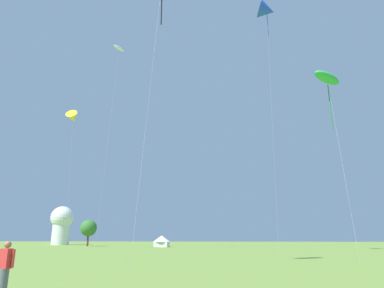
{
  "coord_description": "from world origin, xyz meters",
  "views": [
    {
      "loc": [
        4.8,
        -4.22,
        1.81
      ],
      "look_at": [
        0.0,
        32.0,
        11.67
      ],
      "focal_mm": 32.76,
      "sensor_mm": 36.0,
      "label": 1
    }
  ],
  "objects_px": {
    "person_spectator": "(4,270)",
    "festival_tent_center": "(162,241)",
    "observatory_dome": "(62,223)",
    "kite_green_parafoil": "(327,78)",
    "kite_blue_delta": "(267,10)",
    "kite_yellow_delta": "(73,117)",
    "kite_white_parafoil": "(119,49)",
    "tree_distant_left": "(89,228)"
  },
  "relations": [
    {
      "from": "kite_blue_delta",
      "to": "kite_yellow_delta",
      "type": "xyz_separation_m",
      "value": [
        -36.43,
        10.99,
        -12.29
      ]
    },
    {
      "from": "festival_tent_center",
      "to": "tree_distant_left",
      "type": "height_order",
      "value": "tree_distant_left"
    },
    {
      "from": "person_spectator",
      "to": "observatory_dome",
      "type": "xyz_separation_m",
      "value": [
        -43.51,
        86.73,
        5.16
      ]
    },
    {
      "from": "kite_blue_delta",
      "to": "festival_tent_center",
      "type": "bearing_deg",
      "value": 128.84
    },
    {
      "from": "person_spectator",
      "to": "tree_distant_left",
      "type": "bearing_deg",
      "value": 111.77
    },
    {
      "from": "festival_tent_center",
      "to": "observatory_dome",
      "type": "distance_m",
      "value": 40.39
    },
    {
      "from": "person_spectator",
      "to": "festival_tent_center",
      "type": "distance_m",
      "value": 66.32
    },
    {
      "from": "kite_yellow_delta",
      "to": "observatory_dome",
      "type": "relative_size",
      "value": 2.38
    },
    {
      "from": "kite_white_parafoil",
      "to": "tree_distant_left",
      "type": "relative_size",
      "value": 6.16
    },
    {
      "from": "kite_yellow_delta",
      "to": "tree_distant_left",
      "type": "distance_m",
      "value": 29.52
    },
    {
      "from": "kite_green_parafoil",
      "to": "observatory_dome",
      "type": "xyz_separation_m",
      "value": [
        -60.17,
        63.15,
        -11.57
      ]
    },
    {
      "from": "kite_green_parafoil",
      "to": "kite_yellow_delta",
      "type": "xyz_separation_m",
      "value": [
        -40.38,
        25.64,
        6.62
      ]
    },
    {
      "from": "kite_blue_delta",
      "to": "kite_green_parafoil",
      "type": "xyz_separation_m",
      "value": [
        3.96,
        -14.64,
        -18.92
      ]
    },
    {
      "from": "kite_green_parafoil",
      "to": "person_spectator",
      "type": "distance_m",
      "value": 33.37
    },
    {
      "from": "kite_white_parafoil",
      "to": "kite_blue_delta",
      "type": "bearing_deg",
      "value": -17.55
    },
    {
      "from": "kite_green_parafoil",
      "to": "person_spectator",
      "type": "relative_size",
      "value": 10.56
    },
    {
      "from": "kite_blue_delta",
      "to": "kite_green_parafoil",
      "type": "bearing_deg",
      "value": -74.88
    },
    {
      "from": "kite_blue_delta",
      "to": "observatory_dome",
      "type": "xyz_separation_m",
      "value": [
        -56.21,
        48.51,
        -30.49
      ]
    },
    {
      "from": "person_spectator",
      "to": "kite_yellow_delta",
      "type": "bearing_deg",
      "value": 115.73
    },
    {
      "from": "kite_blue_delta",
      "to": "observatory_dome",
      "type": "distance_m",
      "value": 80.26
    },
    {
      "from": "festival_tent_center",
      "to": "observatory_dome",
      "type": "relative_size",
      "value": 0.34
    },
    {
      "from": "person_spectator",
      "to": "tree_distant_left",
      "type": "relative_size",
      "value": 0.28
    },
    {
      "from": "kite_white_parafoil",
      "to": "festival_tent_center",
      "type": "xyz_separation_m",
      "value": [
        5.05,
        18.84,
        -35.5
      ]
    },
    {
      "from": "kite_blue_delta",
      "to": "kite_green_parafoil",
      "type": "height_order",
      "value": "kite_blue_delta"
    },
    {
      "from": "tree_distant_left",
      "to": "person_spectator",
      "type": "bearing_deg",
      "value": -68.23
    },
    {
      "from": "kite_yellow_delta",
      "to": "tree_distant_left",
      "type": "relative_size",
      "value": 4.22
    },
    {
      "from": "tree_distant_left",
      "to": "kite_blue_delta",
      "type": "bearing_deg",
      "value": -38.26
    },
    {
      "from": "kite_blue_delta",
      "to": "kite_yellow_delta",
      "type": "relative_size",
      "value": 1.49
    },
    {
      "from": "kite_yellow_delta",
      "to": "observatory_dome",
      "type": "distance_m",
      "value": 46.15
    },
    {
      "from": "tree_distant_left",
      "to": "kite_white_parafoil",
      "type": "bearing_deg",
      "value": -59.9
    },
    {
      "from": "festival_tent_center",
      "to": "kite_green_parafoil",
      "type": "bearing_deg",
      "value": -58.24
    },
    {
      "from": "kite_blue_delta",
      "to": "person_spectator",
      "type": "relative_size",
      "value": 22.08
    },
    {
      "from": "kite_blue_delta",
      "to": "person_spectator",
      "type": "bearing_deg",
      "value": -108.38
    },
    {
      "from": "kite_yellow_delta",
      "to": "observatory_dome",
      "type": "bearing_deg",
      "value": 117.8
    },
    {
      "from": "kite_green_parafoil",
      "to": "festival_tent_center",
      "type": "xyz_separation_m",
      "value": [
        -26.04,
        42.07,
        -16.27
      ]
    },
    {
      "from": "person_spectator",
      "to": "festival_tent_center",
      "type": "xyz_separation_m",
      "value": [
        -9.38,
        65.65,
        0.47
      ]
    },
    {
      "from": "kite_green_parafoil",
      "to": "observatory_dome",
      "type": "distance_m",
      "value": 87.99
    },
    {
      "from": "kite_white_parafoil",
      "to": "kite_yellow_delta",
      "type": "height_order",
      "value": "kite_white_parafoil"
    },
    {
      "from": "kite_blue_delta",
      "to": "person_spectator",
      "type": "distance_m",
      "value": 53.79
    },
    {
      "from": "kite_white_parafoil",
      "to": "person_spectator",
      "type": "distance_m",
      "value": 60.77
    },
    {
      "from": "kite_yellow_delta",
      "to": "festival_tent_center",
      "type": "distance_m",
      "value": 31.62
    },
    {
      "from": "kite_white_parafoil",
      "to": "kite_yellow_delta",
      "type": "distance_m",
      "value": 15.85
    }
  ]
}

